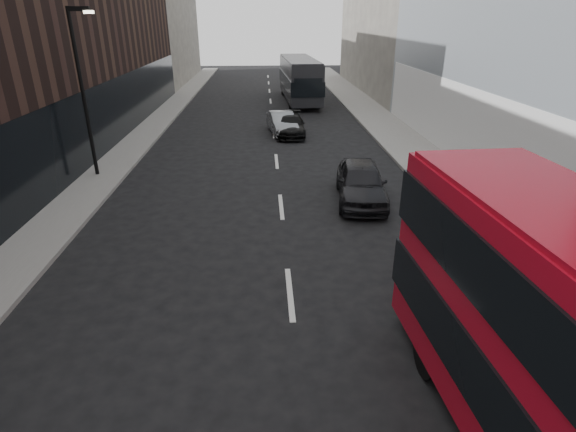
{
  "coord_description": "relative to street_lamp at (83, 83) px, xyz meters",
  "views": [
    {
      "loc": [
        -0.59,
        -2.07,
        6.74
      ],
      "look_at": [
        -0.08,
        7.47,
        2.5
      ],
      "focal_mm": 28.0,
      "sensor_mm": 36.0,
      "label": 1
    }
  ],
  "objects": [
    {
      "name": "sidewalk_right",
      "position": [
        15.72,
        7.0,
        -4.11
      ],
      "size": [
        3.0,
        80.0,
        0.15
      ],
      "primitive_type": "cube",
      "color": "slate",
      "rests_on": "ground"
    },
    {
      "name": "sidewalk_left",
      "position": [
        0.22,
        7.0,
        -4.11
      ],
      "size": [
        2.0,
        80.0,
        0.15
      ],
      "primitive_type": "cube",
      "color": "slate",
      "rests_on": "ground"
    },
    {
      "name": "building_left_mid",
      "position": [
        -3.28,
        12.0,
        2.82
      ],
      "size": [
        5.0,
        24.0,
        14.0
      ],
      "primitive_type": "cube",
      "color": "black",
      "rests_on": "ground"
    },
    {
      "name": "building_left_far",
      "position": [
        -3.28,
        34.0,
        2.32
      ],
      "size": [
        5.0,
        20.0,
        13.0
      ],
      "primitive_type": "cube",
      "color": "#655F59",
      "rests_on": "ground"
    },
    {
      "name": "street_lamp",
      "position": [
        0.0,
        0.0,
        0.0
      ],
      "size": [
        1.06,
        0.22,
        7.0
      ],
      "color": "black",
      "rests_on": "sidewalk_left"
    },
    {
      "name": "grey_bus",
      "position": [
        10.74,
        19.86,
        -2.26
      ],
      "size": [
        3.07,
        11.19,
        3.58
      ],
      "rotation": [
        0.0,
        0.0,
        0.04
      ],
      "color": "black",
      "rests_on": "ground"
    },
    {
      "name": "car_a",
      "position": [
        11.41,
        -3.51,
        -3.4
      ],
      "size": [
        2.38,
        4.79,
        1.57
      ],
      "primitive_type": "imported",
      "rotation": [
        0.0,
        0.0,
        -0.12
      ],
      "color": "black",
      "rests_on": "ground"
    },
    {
      "name": "car_b",
      "position": [
        8.75,
        8.0,
        -3.51
      ],
      "size": [
        1.96,
        4.22,
        1.34
      ],
      "primitive_type": "imported",
      "rotation": [
        0.0,
        0.0,
        0.14
      ],
      "color": "gray",
      "rests_on": "ground"
    },
    {
      "name": "car_c",
      "position": [
        9.27,
        7.59,
        -3.57
      ],
      "size": [
        1.86,
        4.29,
        1.23
      ],
      "primitive_type": "imported",
      "rotation": [
        0.0,
        0.0,
        -0.03
      ],
      "color": "black",
      "rests_on": "ground"
    }
  ]
}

